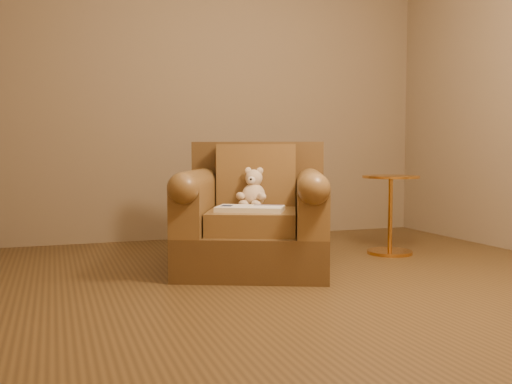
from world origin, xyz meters
name	(u,v)px	position (x,y,z in m)	size (l,w,h in m)	color
floor	(315,281)	(0.00, 0.00, 0.00)	(4.00, 4.00, 0.00)	#523A1C
armchair	(254,220)	(-0.23, 0.49, 0.34)	(1.26, 1.23, 0.87)	#52381B
teddy_bear	(253,192)	(-0.21, 0.57, 0.52)	(0.21, 0.24, 0.28)	beige
guidebook	(250,209)	(-0.32, 0.31, 0.43)	(0.49, 0.43, 0.03)	beige
side_table	(390,212)	(0.97, 0.67, 0.33)	(0.44, 0.44, 0.62)	gold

